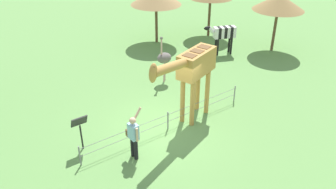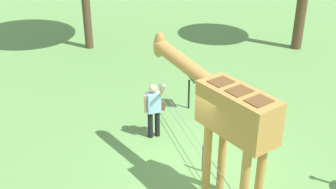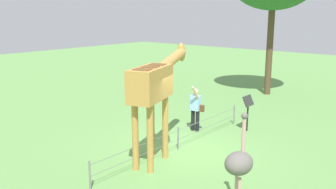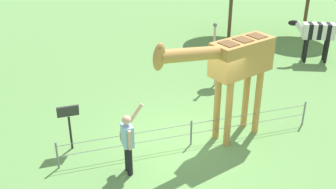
{
  "view_description": "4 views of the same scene",
  "coord_description": "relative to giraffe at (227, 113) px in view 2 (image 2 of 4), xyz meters",
  "views": [
    {
      "loc": [
        6.28,
        8.78,
        7.57
      ],
      "look_at": [
        0.75,
        1.12,
        2.23
      ],
      "focal_mm": 36.89,
      "sensor_mm": 36.0,
      "label": 1
    },
    {
      "loc": [
        -7.79,
        3.45,
        6.39
      ],
      "look_at": [
        0.07,
        0.92,
        2.19
      ],
      "focal_mm": 45.92,
      "sensor_mm": 36.0,
      "label": 2
    },
    {
      "loc": [
        -8.69,
        -6.74,
        4.3
      ],
      "look_at": [
        0.15,
        0.61,
        1.69
      ],
      "focal_mm": 39.42,
      "sensor_mm": 36.0,
      "label": 3
    },
    {
      "loc": [
        3.45,
        8.85,
        6.24
      ],
      "look_at": [
        0.92,
        0.93,
        2.06
      ],
      "focal_mm": 44.16,
      "sensor_mm": 36.0,
      "label": 4
    }
  ],
  "objects": [
    {
      "name": "wire_fence",
      "position": [
        1.09,
        -0.01,
        -1.81
      ],
      "size": [
        7.05,
        0.05,
        0.75
      ],
      "color": "slate",
      "rests_on": "ground_plane"
    },
    {
      "name": "visitor",
      "position": [
        2.96,
        0.66,
        -1.31
      ],
      "size": [
        0.58,
        0.58,
        1.75
      ],
      "color": "black",
      "rests_on": "ground_plane"
    },
    {
      "name": "ground_plane",
      "position": [
        1.09,
        -0.08,
        -2.21
      ],
      "size": [
        60.0,
        60.0,
        0.0
      ],
      "primitive_type": "plane",
      "color": "#60934C"
    },
    {
      "name": "info_sign",
      "position": [
        4.18,
        -0.79,
        -1.26
      ],
      "size": [
        0.56,
        0.21,
        1.32
      ],
      "color": "black",
      "rests_on": "ground_plane"
    },
    {
      "name": "giraffe",
      "position": [
        0.0,
        0.0,
        0.0
      ],
      "size": [
        3.59,
        1.61,
        3.29
      ],
      "color": "#BC8942",
      "rests_on": "ground_plane"
    }
  ]
}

